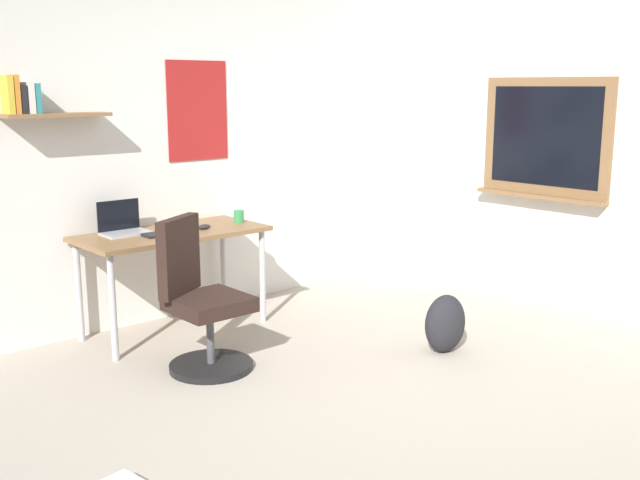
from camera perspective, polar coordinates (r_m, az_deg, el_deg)
The scene contains 10 objects.
ground_plane at distance 4.13m, azimuth 6.51°, elevation -13.24°, with size 5.20×5.20×0.00m, color #ADA393.
wall_back at distance 5.68m, azimuth -12.05°, elevation 7.08°, with size 5.00×0.30×2.60m.
wall_right at distance 5.84m, azimuth 22.99°, elevation 6.51°, with size 0.22×5.00×2.60m.
desk at distance 5.35m, azimuth -11.21°, elevation -0.17°, with size 1.31×0.63×0.73m.
office_chair at distance 4.68m, azimuth -9.13°, elevation -4.94°, with size 0.55×0.56×0.95m.
laptop at distance 5.32m, azimuth -14.82°, elevation 1.05°, with size 0.31×0.21×0.23m.
keyboard at distance 5.24m, azimuth -11.42°, elevation 0.55°, with size 0.37×0.13×0.02m, color black.
computer_mouse at distance 5.38m, azimuth -8.86°, elevation 1.01°, with size 0.10×0.06×0.03m, color #262628.
coffee_mug at distance 5.60m, azimuth -6.22°, elevation 1.81°, with size 0.08×0.08×0.09m, color #338C4C.
backpack at distance 5.03m, azimuth 9.53°, elevation -6.31°, with size 0.32×0.22×0.39m, color #232328.
Camera 1 is at (-2.81, -2.47, 1.74)m, focal length 41.91 mm.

